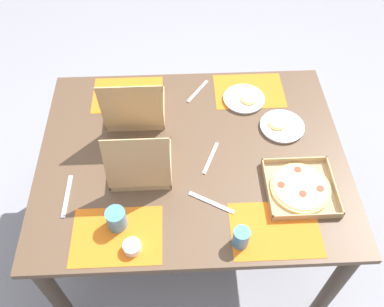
{
  "coord_description": "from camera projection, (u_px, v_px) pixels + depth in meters",
  "views": [
    {
      "loc": [
        0.05,
        1.17,
        2.25
      ],
      "look_at": [
        0.0,
        0.0,
        0.77
      ],
      "focal_mm": 38.38,
      "sensor_mm": 36.0,
      "label": 1
    }
  ],
  "objects": [
    {
      "name": "dining_table",
      "position": [
        192.0,
        167.0,
        1.97
      ],
      "size": [
        1.41,
        1.11,
        0.77
      ],
      "color": "#3F3328",
      "rests_on": "ground_plane"
    },
    {
      "name": "placemat_far_right",
      "position": [
        117.0,
        236.0,
        1.63
      ],
      "size": [
        0.36,
        0.26,
        0.0
      ],
      "primitive_type": "cube",
      "color": "orange",
      "rests_on": "dining_table"
    },
    {
      "name": "knife_by_far_right",
      "position": [
        211.0,
        202.0,
        1.72
      ],
      "size": [
        0.19,
        0.12,
        0.0
      ],
      "primitive_type": "cube",
      "rotation": [
        0.0,
        0.0,
        5.76
      ],
      "color": "#B7B7BC",
      "rests_on": "dining_table"
    },
    {
      "name": "placemat_near_right",
      "position": [
        128.0,
        95.0,
        2.13
      ],
      "size": [
        0.36,
        0.26,
        0.0
      ],
      "primitive_type": "cube",
      "color": "orange",
      "rests_on": "dining_table"
    },
    {
      "name": "cup_spare",
      "position": [
        241.0,
        237.0,
        1.58
      ],
      "size": [
        0.07,
        0.07,
        0.09
      ],
      "primitive_type": "cylinder",
      "color": "teal",
      "rests_on": "dining_table"
    },
    {
      "name": "plate_near_right",
      "position": [
        281.0,
        126.0,
        1.98
      ],
      "size": [
        0.21,
        0.21,
        0.03
      ],
      "color": "white",
      "rests_on": "dining_table"
    },
    {
      "name": "condiment_bowl",
      "position": [
        132.0,
        247.0,
        1.58
      ],
      "size": [
        0.07,
        0.07,
        0.04
      ],
      "primitive_type": "cylinder",
      "color": "white",
      "rests_on": "dining_table"
    },
    {
      "name": "pizza_box_edge_far",
      "position": [
        141.0,
        164.0,
        1.79
      ],
      "size": [
        0.27,
        0.27,
        0.3
      ],
      "color": "tan",
      "rests_on": "dining_table"
    },
    {
      "name": "knife_by_near_left",
      "position": [
        67.0,
        196.0,
        1.74
      ],
      "size": [
        0.02,
        0.21,
        0.0
      ],
      "primitive_type": "cube",
      "rotation": [
        0.0,
        0.0,
        1.56
      ],
      "color": "#B7B7BC",
      "rests_on": "dining_table"
    },
    {
      "name": "pizza_box_corner_left",
      "position": [
        300.0,
        188.0,
        1.76
      ],
      "size": [
        0.29,
        0.29,
        0.04
      ],
      "color": "tan",
      "rests_on": "dining_table"
    },
    {
      "name": "pizza_box_corner_right",
      "position": [
        136.0,
        108.0,
        2.0
      ],
      "size": [
        0.28,
        0.31,
        0.31
      ],
      "color": "tan",
      "rests_on": "dining_table"
    },
    {
      "name": "cup_red",
      "position": [
        116.0,
        219.0,
        1.63
      ],
      "size": [
        0.08,
        0.08,
        0.09
      ],
      "primitive_type": "cylinder",
      "color": "teal",
      "rests_on": "dining_table"
    },
    {
      "name": "fork_by_near_right",
      "position": [
        198.0,
        91.0,
        2.15
      ],
      "size": [
        0.12,
        0.16,
        0.0
      ],
      "primitive_type": "cube",
      "rotation": [
        0.0,
        0.0,
        0.95
      ],
      "color": "#B7B7BC",
      "rests_on": "dining_table"
    },
    {
      "name": "placemat_far_left",
      "position": [
        275.0,
        230.0,
        1.65
      ],
      "size": [
        0.36,
        0.26,
        0.0
      ],
      "primitive_type": "cube",
      "color": "orange",
      "rests_on": "dining_table"
    },
    {
      "name": "ground_plane",
      "position": [
        192.0,
        232.0,
        2.49
      ],
      "size": [
        6.0,
        6.0,
        0.0
      ],
      "primitive_type": "plane",
      "color": "gray"
    },
    {
      "name": "fork_by_far_left",
      "position": [
        211.0,
        158.0,
        1.87
      ],
      "size": [
        0.09,
        0.18,
        0.0
      ],
      "primitive_type": "cube",
      "rotation": [
        0.0,
        0.0,
        4.31
      ],
      "color": "#B7B7BC",
      "rests_on": "dining_table"
    },
    {
      "name": "plate_near_left",
      "position": [
        244.0,
        99.0,
        2.1
      ],
      "size": [
        0.21,
        0.21,
        0.03
      ],
      "color": "white",
      "rests_on": "dining_table"
    },
    {
      "name": "placemat_near_left",
      "position": [
        249.0,
        91.0,
        2.15
      ],
      "size": [
        0.36,
        0.26,
        0.0
      ],
      "primitive_type": "cube",
      "color": "orange",
      "rests_on": "dining_table"
    }
  ]
}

